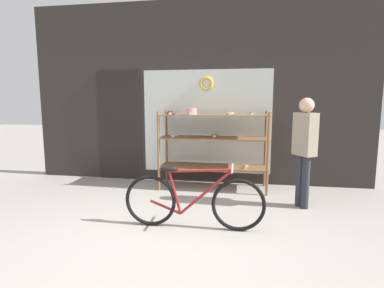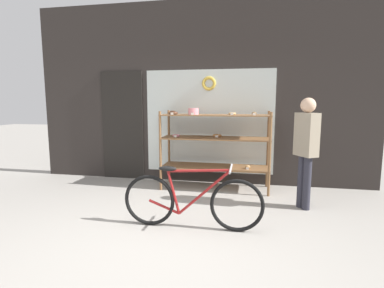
% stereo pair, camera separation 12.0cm
% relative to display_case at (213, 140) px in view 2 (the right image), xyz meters
% --- Properties ---
extents(ground_plane, '(30.00, 30.00, 0.00)m').
position_rel_display_case_xyz_m(ground_plane, '(-0.34, -2.25, -0.87)').
color(ground_plane, gray).
extents(storefront_facade, '(6.36, 0.13, 3.35)m').
position_rel_display_case_xyz_m(storefront_facade, '(-0.38, 0.44, 0.76)').
color(storefront_facade, '#2D2826').
rests_on(storefront_facade, ground_plane).
extents(display_case, '(1.86, 0.60, 1.41)m').
position_rel_display_case_xyz_m(display_case, '(0.00, 0.00, 0.00)').
color(display_case, brown).
rests_on(display_case, ground_plane).
extents(bicycle, '(1.70, 0.46, 0.77)m').
position_rel_display_case_xyz_m(bicycle, '(-0.05, -1.73, -0.53)').
color(bicycle, black).
rests_on(bicycle, ground_plane).
extents(pedestrian, '(0.32, 0.37, 1.57)m').
position_rel_display_case_xyz_m(pedestrian, '(1.39, -0.75, 0.05)').
color(pedestrian, '#282833').
rests_on(pedestrian, ground_plane).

